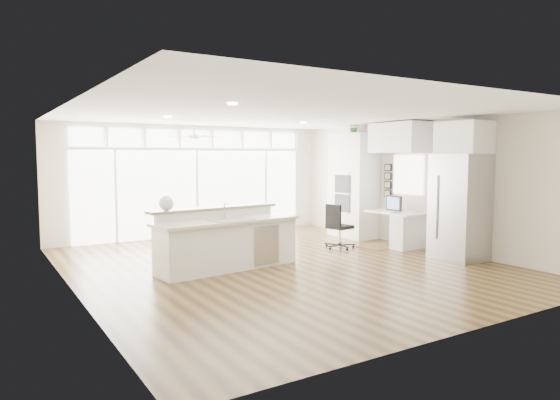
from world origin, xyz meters
TOP-DOWN VIEW (x-y plane):
  - floor at (0.00, 0.00)m, footprint 7.00×8.00m
  - ceiling at (0.00, 0.00)m, footprint 7.00×8.00m
  - wall_back at (0.00, 4.00)m, footprint 7.00×0.04m
  - wall_front at (0.00, -4.00)m, footprint 7.00×0.04m
  - wall_left at (-3.50, 0.00)m, footprint 0.04×8.00m
  - wall_right at (3.50, 0.00)m, footprint 0.04×8.00m
  - glass_wall at (0.00, 3.94)m, footprint 5.80×0.06m
  - transom_row at (0.00, 3.94)m, footprint 5.90×0.06m
  - desk_window at (3.46, 0.30)m, footprint 0.04×0.85m
  - ceiling_fan at (-0.50, 2.80)m, footprint 1.16×1.16m
  - recessed_lights at (0.00, 0.20)m, footprint 3.40×3.00m
  - oven_cabinet at (3.17, 1.80)m, footprint 0.64×1.20m
  - desk_nook at (3.13, 0.30)m, footprint 0.72×1.30m
  - upper_cabinets at (3.17, 0.30)m, footprint 0.64×1.30m
  - refrigerator at (3.11, -1.35)m, footprint 0.76×0.90m
  - fridge_cabinet at (3.17, -1.35)m, footprint 0.64×0.90m
  - framed_photos at (3.46, 0.92)m, footprint 0.06×0.22m
  - kitchen_island at (-0.94, 0.25)m, footprint 2.74×1.30m
  - rug at (2.77, 0.46)m, footprint 0.97×0.77m
  - office_chair at (1.92, 0.75)m, footprint 0.56×0.53m
  - fishbowl at (-1.94, 0.53)m, footprint 0.28×0.28m
  - monitor at (3.05, 0.30)m, footprint 0.09×0.45m
  - keyboard at (2.88, 0.30)m, footprint 0.15×0.30m
  - potted_plant at (3.17, 1.80)m, footprint 0.29×0.32m

SIDE VIEW (x-z plane):
  - floor at x=0.00m, z-range -0.02..0.00m
  - rug at x=2.77m, z-range 0.00..0.01m
  - desk_nook at x=3.13m, z-range 0.00..0.76m
  - office_chair at x=1.92m, z-range 0.00..0.94m
  - kitchen_island at x=-0.94m, z-range 0.00..1.05m
  - keyboard at x=2.88m, z-range 0.76..0.77m
  - monitor at x=3.05m, z-range 0.76..1.13m
  - refrigerator at x=3.11m, z-range 0.00..2.00m
  - glass_wall at x=0.00m, z-range 0.01..2.09m
  - fishbowl at x=-1.94m, z-range 1.05..1.30m
  - oven_cabinet at x=3.17m, z-range 0.00..2.50m
  - wall_back at x=0.00m, z-range 0.00..2.70m
  - wall_front at x=0.00m, z-range 0.00..2.70m
  - wall_left at x=-3.50m, z-range 0.00..2.70m
  - wall_right at x=3.50m, z-range 0.00..2.70m
  - framed_photos at x=3.46m, z-range 1.00..1.80m
  - desk_window at x=3.46m, z-range 1.12..1.98m
  - fridge_cabinet at x=3.17m, z-range 2.00..2.60m
  - upper_cabinets at x=3.17m, z-range 2.03..2.67m
  - transom_row at x=0.00m, z-range 2.18..2.58m
  - ceiling_fan at x=-0.50m, z-range 2.32..2.64m
  - potted_plant at x=3.17m, z-range 2.50..2.74m
  - recessed_lights at x=0.00m, z-range 2.67..2.69m
  - ceiling at x=0.00m, z-range 2.69..2.71m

